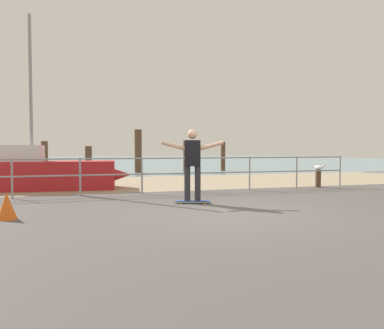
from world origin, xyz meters
name	(u,v)px	position (x,y,z in m)	size (l,w,h in m)	color
ground_plane	(252,224)	(0.00, -1.00, 0.00)	(24.00, 10.00, 0.04)	#514C49
beach_strip	(157,183)	(0.00, 7.00, 0.00)	(24.00, 6.00, 0.04)	tan
sea_surface	(106,161)	(0.00, 35.00, 0.00)	(72.00, 50.00, 0.04)	#75939E
railing_fence	(142,170)	(-1.13, 3.60, 0.70)	(13.31, 0.05, 1.05)	gray
sailboat	(48,173)	(-3.75, 5.64, 0.52)	(5.04, 1.85, 5.39)	#B21E23
skateboard	(192,201)	(-0.30, 1.48, 0.07)	(0.82, 0.40, 0.08)	#334C8C
skateboarder	(192,160)	(-0.30, 1.48, 1.02)	(1.42, 0.46, 1.65)	#26262B
bollard_short	(318,179)	(4.73, 3.71, 0.30)	(0.18, 0.18, 0.60)	#513826
seagull	(319,167)	(4.74, 3.70, 0.68)	(0.25, 0.47, 0.18)	white
groyne_post_0	(45,156)	(-4.86, 17.61, 0.89)	(0.39, 0.39, 1.77)	#513826
groyne_post_1	(89,159)	(-2.32, 14.67, 0.72)	(0.37, 0.37, 1.45)	#513826
groyne_post_2	(138,151)	(0.21, 13.06, 1.16)	(0.39, 0.39, 2.33)	#513826
groyne_post_3	(186,157)	(2.75, 12.66, 0.87)	(0.26, 0.26, 1.75)	#513826
groyne_post_4	(223,156)	(5.28, 13.50, 0.86)	(0.27, 0.27, 1.71)	#513826
traffic_cone	(7,207)	(-4.04, 0.57, 0.25)	(0.36, 0.36, 0.50)	#E55919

